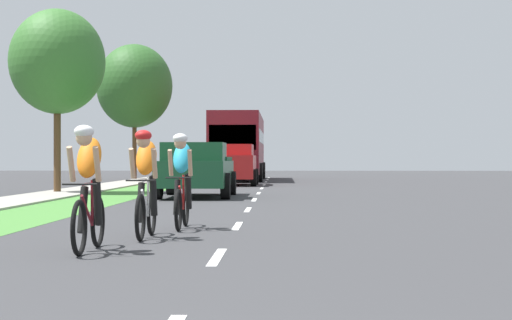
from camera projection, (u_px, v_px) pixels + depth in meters
ground_plane at (252, 203)px, 22.43m from camera, size 120.00×120.00×0.00m
grass_verge at (83, 203)px, 22.56m from camera, size 2.09×70.00×0.01m
sidewalk_concrete at (9, 202)px, 22.62m from camera, size 1.87×70.00×0.10m
lane_markings_center at (257, 196)px, 26.43m from camera, size 0.12×53.13×0.01m
cyclist_lead at (88, 187)px, 10.67m from camera, size 0.42×1.72×1.58m
cyclist_trailing at (146, 183)px, 12.47m from camera, size 0.42×1.72×1.58m
cyclist_distant at (182, 180)px, 14.18m from camera, size 0.42×1.72×1.58m
pickup_dark_green at (196, 170)px, 25.85m from camera, size 2.22×5.10×1.64m
suv_red at (233, 164)px, 37.45m from camera, size 2.15×4.70×1.79m
bus_maroon at (239, 144)px, 46.26m from camera, size 2.78×11.60×3.48m
street_tree_near at (57, 62)px, 28.87m from camera, size 3.23×3.23×6.24m
street_tree_far at (134, 86)px, 47.10m from camera, size 4.19×4.19×7.49m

